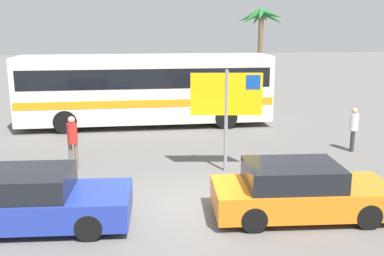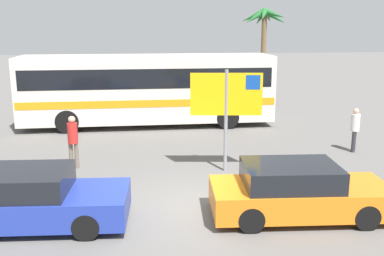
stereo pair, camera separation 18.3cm
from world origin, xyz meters
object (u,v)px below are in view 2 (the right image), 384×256
object	(u,v)px
car_blue	(27,199)
pedestrian_crossing_lot	(73,138)
bus_front_coach	(148,87)
pedestrian_near_sign	(355,126)
ferry_sign	(228,98)
car_orange	(297,192)

from	to	relation	value
car_blue	pedestrian_crossing_lot	distance (m)	4.23
bus_front_coach	car_blue	distance (m)	10.71
bus_front_coach	pedestrian_crossing_lot	xyz separation A→B (m)	(-2.55, -6.02, -0.77)
car_blue	pedestrian_crossing_lot	size ratio (longest dim) A/B	2.64
pedestrian_near_sign	pedestrian_crossing_lot	xyz separation A→B (m)	(-9.84, -0.72, 0.07)
car_blue	pedestrian_crossing_lot	xyz separation A→B (m)	(0.48, 4.19, 0.37)
ferry_sign	pedestrian_near_sign	xyz separation A→B (m)	(5.02, 1.60, -1.39)
pedestrian_near_sign	car_orange	bearing A→B (deg)	86.97
ferry_sign	pedestrian_near_sign	size ratio (longest dim) A/B	2.00
pedestrian_crossing_lot	car_blue	bearing A→B (deg)	2.77
ferry_sign	pedestrian_crossing_lot	xyz separation A→B (m)	(-4.82, 0.88, -1.31)
bus_front_coach	ferry_sign	distance (m)	7.29
car_orange	pedestrian_near_sign	xyz separation A→B (m)	(4.03, 5.21, 0.30)
bus_front_coach	car_blue	world-z (taller)	bus_front_coach
bus_front_coach	car_blue	size ratio (longest dim) A/B	2.47
bus_front_coach	pedestrian_near_sign	distance (m)	9.05
ferry_sign	pedestrian_crossing_lot	bearing A→B (deg)	176.50
car_orange	pedestrian_crossing_lot	bearing A→B (deg)	146.26
ferry_sign	car_blue	xyz separation A→B (m)	(-5.30, -3.30, -1.69)
ferry_sign	car_orange	bearing A→B (deg)	-67.85
car_orange	pedestrian_near_sign	size ratio (longest dim) A/B	2.70
bus_front_coach	car_orange	world-z (taller)	bus_front_coach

